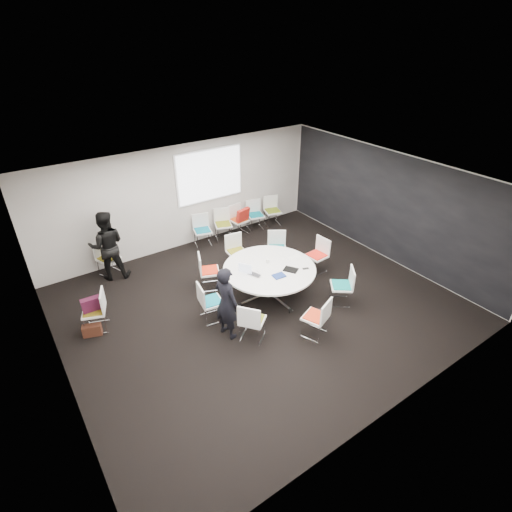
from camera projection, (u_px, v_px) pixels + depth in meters
room_shell at (263, 249)px, 8.23m from camera, size 8.08×7.08×2.88m
conference_table at (269, 276)px, 8.96m from camera, size 2.06×2.06×0.73m
projection_screen at (210, 175)px, 10.79m from camera, size 1.90×0.03×1.35m
chair_ring_a at (316, 261)px, 9.96m from camera, size 0.48×0.49×0.88m
chair_ring_b at (277, 255)px, 10.25m from camera, size 0.63×0.63×0.88m
chair_ring_c at (237, 258)px, 10.11m from camera, size 0.51×0.50×0.88m
chair_ring_d at (209, 277)px, 9.35m from camera, size 0.59×0.60×0.88m
chair_ring_e at (211, 308)px, 8.34m from camera, size 0.51×0.52×0.88m
chair_ring_f at (252, 327)px, 7.82m from camera, size 0.64×0.64×0.88m
chair_ring_g at (315, 324)px, 7.90m from camera, size 0.59×0.59×0.88m
chair_ring_h at (341, 292)px, 8.83m from camera, size 0.63×0.64×0.88m
chair_back_a at (203, 236)px, 11.13m from camera, size 0.56×0.55×0.88m
chair_back_b at (223, 230)px, 11.47m from camera, size 0.59×0.58×0.88m
chair_back_c at (239, 225)px, 11.73m from camera, size 0.50×0.49×0.88m
chair_back_d at (255, 220)px, 12.02m from camera, size 0.56×0.55×0.88m
chair_back_e at (272, 216)px, 12.28m from camera, size 0.57×0.56×0.88m
chair_spare_left at (96, 318)px, 8.07m from camera, size 0.58×0.59×0.88m
chair_person_back at (109, 264)px, 9.85m from camera, size 0.59×0.58×0.88m
person_main at (226, 303)px, 7.67m from camera, size 0.49×0.64×1.56m
person_back at (107, 246)px, 9.44m from camera, size 1.00×0.88×1.74m
laptop at (255, 274)px, 8.63m from camera, size 0.28×0.34×0.02m
laptop_lid at (245, 269)px, 8.58m from camera, size 0.18×0.26×0.22m
notebook_black at (291, 270)px, 8.77m from camera, size 0.35×0.37×0.02m
tablet_folio at (279, 276)px, 8.55m from camera, size 0.28×0.22×0.03m
papers_right at (284, 255)px, 9.34m from camera, size 0.37×0.34×0.00m
papers_front at (295, 258)px, 9.22m from camera, size 0.30×0.21×0.00m
cup at (268, 261)px, 9.02m from camera, size 0.08×0.08×0.09m
phone at (306, 269)px, 8.82m from camera, size 0.16×0.12×0.01m
maroon_bag at (92, 304)px, 7.89m from camera, size 0.41×0.16×0.28m
brown_bag at (92, 330)px, 7.98m from camera, size 0.39×0.27×0.24m
red_jacket at (243, 215)px, 11.36m from camera, size 0.46×0.26×0.36m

